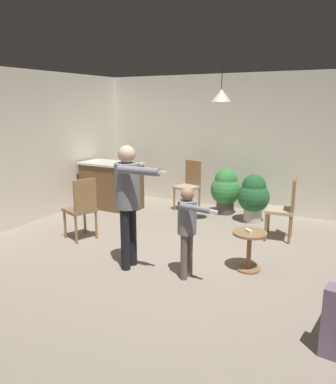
{
  "coord_description": "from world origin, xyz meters",
  "views": [
    {
      "loc": [
        2.19,
        -4.21,
        2.13
      ],
      "look_at": [
        -0.09,
        0.02,
        1.0
      ],
      "focal_mm": 35.46,
      "sensor_mm": 36.0,
      "label": 1
    }
  ],
  "objects": [
    {
      "name": "person_adult",
      "position": [
        -0.48,
        -0.31,
        1.01
      ],
      "size": [
        0.81,
        0.47,
        1.62
      ],
      "rotation": [
        0.0,
        0.0,
        -1.53
      ],
      "color": "black",
      "rests_on": "ground"
    },
    {
      "name": "wall_back",
      "position": [
        0.0,
        3.2,
        1.35
      ],
      "size": [
        6.4,
        0.1,
        2.7
      ],
      "primitive_type": "cube",
      "color": "silver",
      "rests_on": "ground"
    },
    {
      "name": "wall_left",
      "position": [
        -3.2,
        0.0,
        1.35
      ],
      "size": [
        0.1,
        6.4,
        2.7
      ],
      "primitive_type": "cube",
      "color": "silver",
      "rests_on": "ground"
    },
    {
      "name": "ceiling_light_pendant",
      "position": [
        -0.01,
        1.67,
        2.25
      ],
      "size": [
        0.32,
        0.32,
        0.55
      ],
      "color": "silver"
    },
    {
      "name": "kitchen_counter",
      "position": [
        -2.45,
        1.96,
        0.48
      ],
      "size": [
        1.26,
        0.66,
        0.95
      ],
      "color": "brown",
      "rests_on": "ground"
    },
    {
      "name": "ground",
      "position": [
        0.0,
        0.0,
        0.0
      ],
      "size": [
        7.68,
        7.68,
        0.0
      ],
      "primitive_type": "plane",
      "color": "gray"
    },
    {
      "name": "person_child",
      "position": [
        0.33,
        -0.25,
        0.72
      ],
      "size": [
        0.58,
        0.39,
        1.15
      ],
      "rotation": [
        0.0,
        0.0,
        -1.72
      ],
      "color": "#60564C",
      "rests_on": "ground"
    },
    {
      "name": "dining_chair_centre_back",
      "position": [
        -1.72,
        0.2,
        0.55
      ],
      "size": [
        0.54,
        0.54,
        1.0
      ],
      "rotation": [
        0.0,
        0.0,
        1.23
      ],
      "color": "olive",
      "rests_on": "ground"
    },
    {
      "name": "dining_chair_by_counter",
      "position": [
        -0.98,
        2.61,
        0.55
      ],
      "size": [
        0.52,
        0.52,
        1.0
      ],
      "rotation": [
        0.0,
        0.0,
        2.88
      ],
      "color": "olive",
      "rests_on": "ground"
    },
    {
      "name": "spare_remote_on_table",
      "position": [
        0.92,
        0.32,
        0.54
      ],
      "size": [
        0.12,
        0.12,
        0.04
      ],
      "primitive_type": "cube",
      "rotation": [
        0.0,
        0.0,
        0.82
      ],
      "color": "white",
      "rests_on": "side_table_by_couch"
    },
    {
      "name": "potted_plant_by_wall",
      "position": [
        -0.24,
        2.68,
        0.5
      ],
      "size": [
        0.59,
        0.59,
        0.9
      ],
      "color": "#4C4742",
      "rests_on": "ground"
    },
    {
      "name": "dining_chair_near_wall",
      "position": [
        1.09,
        1.71,
        0.55
      ],
      "size": [
        0.47,
        0.47,
        1.0
      ],
      "rotation": [
        0.0,
        0.0,
        1.69
      ],
      "color": "olive",
      "rests_on": "ground"
    },
    {
      "name": "side_table_by_couch",
      "position": [
        0.93,
        0.34,
        0.33
      ],
      "size": [
        0.44,
        0.44,
        0.52
      ],
      "color": "olive",
      "rests_on": "ground"
    },
    {
      "name": "potted_plant_corner",
      "position": [
        0.39,
        2.43,
        0.48
      ],
      "size": [
        0.57,
        0.57,
        0.88
      ],
      "color": "#B7B2AD",
      "rests_on": "ground"
    }
  ]
}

